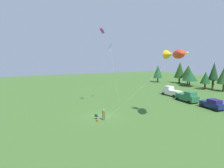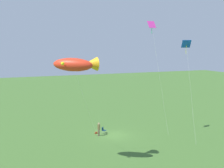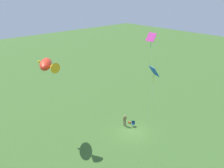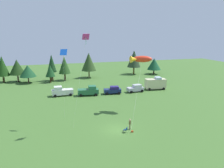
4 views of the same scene
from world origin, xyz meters
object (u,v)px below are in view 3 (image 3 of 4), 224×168
Objects in this scene: folding_chair at (133,123)px; kite_diamond_blue at (154,74)px; kite_diamond_rainbow at (151,42)px; backpack_on_grass at (130,123)px; kite_large_fish at (47,65)px; person_kite_flyer at (125,119)px.

kite_diamond_blue is (-8.25, 6.43, 11.06)m from folding_chair.
kite_diamond_rainbow is (-5.27, 3.34, 13.30)m from folding_chair.
folding_chair is 0.07× the size of kite_diamond_blue.
kite_diamond_blue is (-9.20, 6.65, 11.44)m from backpack_on_grass.
kite_diamond_rainbow reaches higher than backpack_on_grass.
backpack_on_grass is at bearing -118.60° from kite_large_fish.
person_kite_flyer is at bearing 90.36° from backpack_on_grass.
kite_diamond_rainbow is at bearing -45.95° from kite_diamond_blue.
person_kite_flyer is 13.59m from kite_large_fish.
kite_diamond_blue is at bearing -167.77° from kite_large_fish.
person_kite_flyer is 5.44× the size of backpack_on_grass.
backpack_on_grass is (0.95, -0.23, -0.38)m from folding_chair.
folding_chair is at bearing -37.91° from kite_diamond_blue.
backpack_on_grass is 15.44m from kite_diamond_rainbow.
kite_diamond_rainbow is 1.19× the size of kite_diamond_blue.
kite_large_fish reaches higher than folding_chair.
folding_chair is 15.22m from kite_diamond_blue.
backpack_on_grass is at bearing -35.86° from kite_diamond_blue.
kite_large_fish is 0.72× the size of kite_diamond_rainbow.
kite_large_fish is 13.70m from kite_diamond_rainbow.
kite_diamond_blue is at bearing 134.05° from kite_diamond_rainbow.
folding_chair reaches higher than backpack_on_grass.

